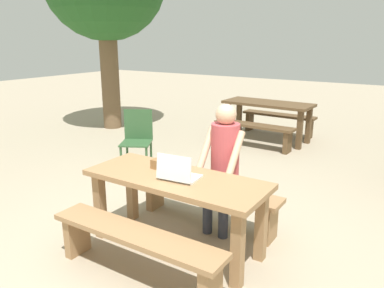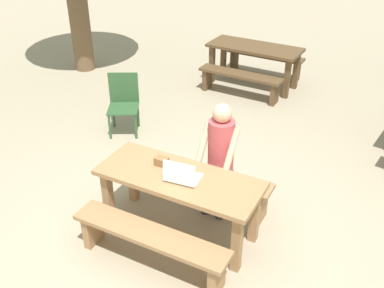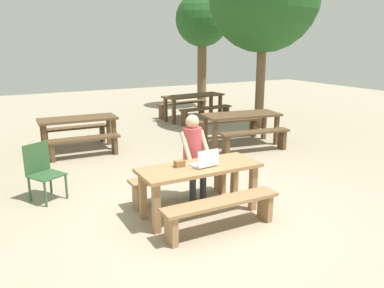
# 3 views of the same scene
# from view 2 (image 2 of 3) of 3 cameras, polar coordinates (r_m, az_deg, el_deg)

# --- Properties ---
(ground_plane) EXTENTS (30.00, 30.00, 0.00)m
(ground_plane) POSITION_cam_2_polar(r_m,az_deg,el_deg) (4.91, -1.57, -11.06)
(ground_plane) COLOR tan
(picnic_table_front) EXTENTS (1.70, 0.67, 0.72)m
(picnic_table_front) POSITION_cam_2_polar(r_m,az_deg,el_deg) (4.53, -1.67, -5.44)
(picnic_table_front) COLOR #9E754C
(picnic_table_front) RESTS_ON ground
(bench_near) EXTENTS (1.61, 0.30, 0.43)m
(bench_near) POSITION_cam_2_polar(r_m,az_deg,el_deg) (4.33, -5.45, -12.39)
(bench_near) COLOR #9E754C
(bench_near) RESTS_ON ground
(bench_far) EXTENTS (1.61, 0.30, 0.43)m
(bench_far) POSITION_cam_2_polar(r_m,az_deg,el_deg) (5.11, 1.55, -4.55)
(bench_far) COLOR #9E754C
(bench_far) RESTS_ON ground
(laptop) EXTENTS (0.36, 0.29, 0.24)m
(laptop) POSITION_cam_2_polar(r_m,az_deg,el_deg) (4.37, -1.32, -4.09)
(laptop) COLOR white
(laptop) RESTS_ON picnic_table_front
(small_pouch) EXTENTS (0.14, 0.10, 0.09)m
(small_pouch) POSITION_cam_2_polar(r_m,az_deg,el_deg) (4.61, -3.97, -2.26)
(small_pouch) COLOR olive
(small_pouch) RESTS_ON picnic_table_front
(person_seated) EXTENTS (0.39, 0.40, 1.32)m
(person_seated) POSITION_cam_2_polar(r_m,az_deg,el_deg) (4.77, 3.58, -1.09)
(person_seated) COLOR #333847
(person_seated) RESTS_ON ground
(plastic_chair) EXTENTS (0.60, 0.60, 0.88)m
(plastic_chair) POSITION_cam_2_polar(r_m,az_deg,el_deg) (6.66, -8.83, 5.35)
(plastic_chair) COLOR #335933
(plastic_chair) RESTS_ON ground
(picnic_table_mid) EXTENTS (1.69, 0.75, 0.75)m
(picnic_table_mid) POSITION_cam_2_polar(r_m,az_deg,el_deg) (8.21, 8.06, 11.55)
(picnic_table_mid) COLOR brown
(picnic_table_mid) RESTS_ON ground
(bench_mid_south) EXTENTS (1.51, 0.36, 0.43)m
(bench_mid_south) POSITION_cam_2_polar(r_m,az_deg,el_deg) (7.82, 6.23, 8.31)
(bench_mid_south) COLOR brown
(bench_mid_south) RESTS_ON ground
(bench_mid_north) EXTENTS (1.51, 0.36, 0.43)m
(bench_mid_north) POSITION_cam_2_polar(r_m,az_deg,el_deg) (8.82, 9.41, 10.72)
(bench_mid_north) COLOR brown
(bench_mid_north) RESTS_ON ground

